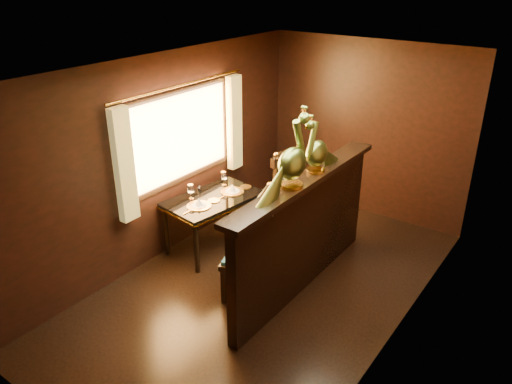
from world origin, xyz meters
TOP-DOWN VIEW (x-y plane):
  - ground at (0.00, 0.00)m, footprint 5.00×5.00m
  - room_shell at (-0.09, 0.02)m, footprint 3.04×5.04m
  - partition at (0.32, 0.30)m, footprint 0.26×2.70m
  - dining_table at (-1.05, 0.37)m, footprint 0.91×1.31m
  - chair_left at (0.04, -0.20)m, footprint 0.61×0.62m
  - chair_right at (-0.46, 1.05)m, footprint 0.57×0.58m
  - peacock_left at (0.33, -0.00)m, footprint 0.25×0.66m
  - peacock_right at (0.33, 0.48)m, footprint 0.21×0.56m

SIDE VIEW (x-z plane):
  - ground at x=0.00m, z-range 0.00..0.00m
  - dining_table at x=-1.05m, z-range 0.19..1.11m
  - chair_right at x=-0.46m, z-range 0.03..1.34m
  - chair_left at x=0.04m, z-range 0.03..1.36m
  - partition at x=0.32m, z-range 0.03..1.39m
  - room_shell at x=-0.09m, z-range 0.32..2.84m
  - peacock_right at x=0.33m, z-range 1.36..2.03m
  - peacock_left at x=0.33m, z-range 1.36..2.15m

